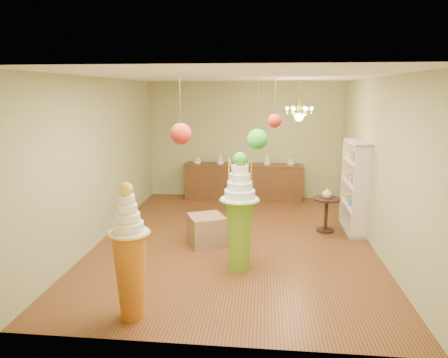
# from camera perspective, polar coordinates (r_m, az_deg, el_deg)

# --- Properties ---
(floor) EXTENTS (6.50, 6.50, 0.00)m
(floor) POSITION_cam_1_polar(r_m,az_deg,el_deg) (7.65, 1.53, -8.65)
(floor) COLOR brown
(floor) RESTS_ON ground
(ceiling) EXTENTS (6.50, 6.50, 0.00)m
(ceiling) POSITION_cam_1_polar(r_m,az_deg,el_deg) (7.15, 1.67, 14.42)
(ceiling) COLOR white
(ceiling) RESTS_ON ground
(wall_back) EXTENTS (5.00, 0.04, 3.00)m
(wall_back) POSITION_cam_1_polar(r_m,az_deg,el_deg) (10.46, 2.90, 5.50)
(wall_back) COLOR tan
(wall_back) RESTS_ON ground
(wall_front) EXTENTS (5.00, 0.04, 3.00)m
(wall_front) POSITION_cam_1_polar(r_m,az_deg,el_deg) (4.10, -1.75, -5.23)
(wall_front) COLOR tan
(wall_front) RESTS_ON ground
(wall_left) EXTENTS (0.04, 6.50, 3.00)m
(wall_left) POSITION_cam_1_polar(r_m,az_deg,el_deg) (7.83, -16.98, 2.69)
(wall_left) COLOR tan
(wall_left) RESTS_ON ground
(wall_right) EXTENTS (0.04, 6.50, 3.00)m
(wall_right) POSITION_cam_1_polar(r_m,az_deg,el_deg) (7.50, 21.03, 2.00)
(wall_right) COLOR tan
(wall_right) RESTS_ON ground
(pedestal_green) EXTENTS (0.69, 0.69, 1.87)m
(pedestal_green) POSITION_cam_1_polar(r_m,az_deg,el_deg) (6.17, 2.23, -5.92)
(pedestal_green) COLOR #71AC25
(pedestal_green) RESTS_ON floor
(pedestal_orange) EXTENTS (0.61, 0.61, 1.72)m
(pedestal_orange) POSITION_cam_1_polar(r_m,az_deg,el_deg) (5.06, -13.25, -11.81)
(pedestal_orange) COLOR orange
(pedestal_orange) RESTS_ON floor
(burlap_riser) EXTENTS (0.79, 0.79, 0.54)m
(burlap_riser) POSITION_cam_1_polar(r_m,az_deg,el_deg) (7.36, -2.52, -7.27)
(burlap_riser) COLOR #906C4E
(burlap_riser) RESTS_ON floor
(sideboard) EXTENTS (3.04, 0.54, 1.16)m
(sideboard) POSITION_cam_1_polar(r_m,az_deg,el_deg) (10.36, 2.76, -0.30)
(sideboard) COLOR #55331A
(sideboard) RESTS_ON floor
(shelving_unit) EXTENTS (0.33, 1.20, 1.80)m
(shelving_unit) POSITION_cam_1_polar(r_m,az_deg,el_deg) (8.34, 18.23, -1.03)
(shelving_unit) COLOR beige
(shelving_unit) RESTS_ON floor
(round_table) EXTENTS (0.56, 0.56, 0.69)m
(round_table) POSITION_cam_1_polar(r_m,az_deg,el_deg) (8.22, 14.40, -4.28)
(round_table) COLOR black
(round_table) RESTS_ON floor
(vase) EXTENTS (0.26, 0.26, 0.21)m
(vase) POSITION_cam_1_polar(r_m,az_deg,el_deg) (8.13, 14.53, -1.92)
(vase) COLOR beige
(vase) RESTS_ON round_table
(pom_red_left) EXTENTS (0.29, 0.29, 0.97)m
(pom_red_left) POSITION_cam_1_polar(r_m,az_deg,el_deg) (5.51, -6.19, 6.45)
(pom_red_left) COLOR #3F3B2D
(pom_red_left) RESTS_ON ceiling
(pom_green_mid) EXTENTS (0.31, 0.31, 1.12)m
(pom_green_mid) POSITION_cam_1_polar(r_m,az_deg,el_deg) (6.11, 4.78, 5.71)
(pom_green_mid) COLOR #3F3B2D
(pom_green_mid) RESTS_ON ceiling
(pom_red_right) EXTENTS (0.18, 0.18, 0.72)m
(pom_red_right) POSITION_cam_1_polar(r_m,az_deg,el_deg) (5.33, 7.25, 8.27)
(pom_red_right) COLOR #3F3B2D
(pom_red_right) RESTS_ON ceiling
(chandelier) EXTENTS (0.57, 0.57, 0.85)m
(chandelier) POSITION_cam_1_polar(r_m,az_deg,el_deg) (8.22, 10.68, 9.08)
(chandelier) COLOR gold
(chandelier) RESTS_ON ceiling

